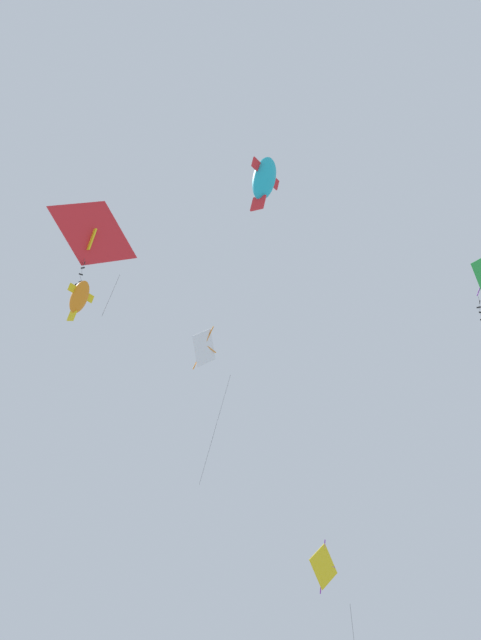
{
  "coord_description": "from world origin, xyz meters",
  "views": [
    {
      "loc": [
        30.31,
        10.14,
        1.59
      ],
      "look_at": [
        0.41,
        -1.87,
        24.05
      ],
      "focal_mm": 54.45,
      "sensor_mm": 36.0,
      "label": 1
    }
  ],
  "objects_px": {
    "kite_fish_near_left": "(264,179)",
    "kite_diamond_highest": "(324,567)",
    "kite_delta_near_right": "(92,234)",
    "kite_diamond_low_drifter": "(204,348)",
    "kite_fish_mid_left": "(79,297)"
  },
  "relations": [
    {
      "from": "kite_fish_near_left",
      "to": "kite_diamond_highest",
      "type": "relative_size",
      "value": 0.28
    },
    {
      "from": "kite_delta_near_right",
      "to": "kite_diamond_highest",
      "type": "relative_size",
      "value": 0.77
    },
    {
      "from": "kite_delta_near_right",
      "to": "kite_fish_near_left",
      "type": "bearing_deg",
      "value": -89.82
    },
    {
      "from": "kite_diamond_highest",
      "to": "kite_diamond_low_drifter",
      "type": "bearing_deg",
      "value": 86.49
    },
    {
      "from": "kite_fish_mid_left",
      "to": "kite_diamond_highest",
      "type": "distance_m",
      "value": 14.3
    },
    {
      "from": "kite_diamond_low_drifter",
      "to": "kite_fish_mid_left",
      "type": "relative_size",
      "value": 5.67
    },
    {
      "from": "kite_delta_near_right",
      "to": "kite_diamond_highest",
      "type": "bearing_deg",
      "value": -13.21
    },
    {
      "from": "kite_delta_near_right",
      "to": "kite_diamond_low_drifter",
      "type": "bearing_deg",
      "value": 20.93
    },
    {
      "from": "kite_fish_near_left",
      "to": "kite_diamond_low_drifter",
      "type": "xyz_separation_m",
      "value": [
        -14.52,
        -8.68,
        4.09
      ]
    },
    {
      "from": "kite_diamond_highest",
      "to": "kite_fish_mid_left",
      "type": "bearing_deg",
      "value": 163.58
    },
    {
      "from": "kite_fish_near_left",
      "to": "kite_diamond_low_drifter",
      "type": "relative_size",
      "value": 0.23
    },
    {
      "from": "kite_delta_near_right",
      "to": "kite_fish_mid_left",
      "type": "distance_m",
      "value": 5.2
    },
    {
      "from": "kite_delta_near_right",
      "to": "kite_diamond_highest",
      "type": "distance_m",
      "value": 16.56
    },
    {
      "from": "kite_fish_near_left",
      "to": "kite_diamond_highest",
      "type": "height_order",
      "value": "kite_fish_near_left"
    },
    {
      "from": "kite_fish_near_left",
      "to": "kite_delta_near_right",
      "type": "bearing_deg",
      "value": 81.02
    }
  ]
}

